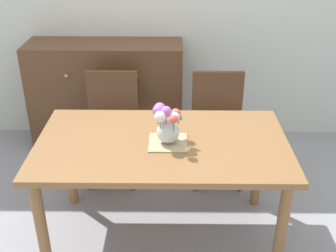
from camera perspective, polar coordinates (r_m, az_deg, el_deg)
name	(u,v)px	position (r m, az deg, el deg)	size (l,w,h in m)	color
ground_plane	(163,234)	(3.08, -0.70, -14.52)	(12.00, 12.00, 0.00)	#939399
dining_table	(162,154)	(2.68, -0.79, -3.86)	(1.58, 0.90, 0.76)	olive
chair_left	(112,119)	(3.48, -7.64, 0.95)	(0.42, 0.42, 0.90)	brown
chair_right	(218,120)	(3.46, 6.77, 0.87)	(0.42, 0.42, 0.90)	brown
dresser	(107,95)	(3.99, -8.28, 4.19)	(1.40, 0.47, 1.00)	brown
placemat	(168,142)	(2.61, 0.00, -2.26)	(0.24, 0.24, 0.01)	tan
flower_vase	(167,123)	(2.54, -0.14, 0.36)	(0.21, 0.23, 0.25)	silver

